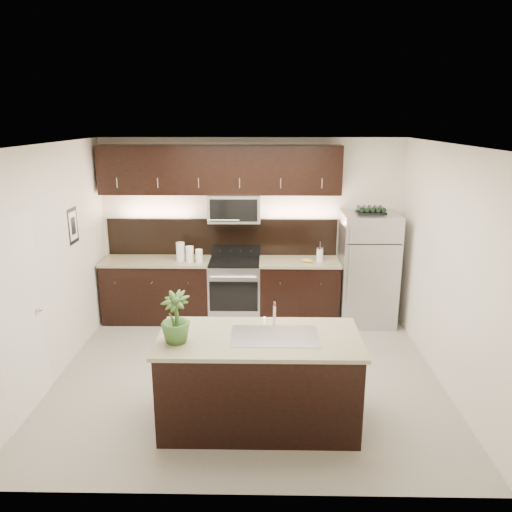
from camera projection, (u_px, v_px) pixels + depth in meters
The scene contains 12 objects.
ground at pixel (248, 374), 6.00m from camera, with size 4.50×4.50×0.00m, color gray.
room_walls at pixel (237, 237), 5.51m from camera, with size 4.52×4.02×2.71m.
counter_run at pixel (221, 290), 7.51m from camera, with size 3.51×0.65×0.94m.
upper_fixtures at pixel (222, 177), 7.21m from camera, with size 3.49×0.40×1.66m.
island at pixel (259, 380), 4.93m from camera, with size 1.96×0.96×0.94m.
sink_faucet at pixel (275, 334), 4.81m from camera, with size 0.84×0.50×0.28m.
refrigerator at pixel (367, 269), 7.32m from camera, with size 0.80×0.72×1.66m, color #B2B2B7.
wine_rack at pixel (371, 210), 7.09m from camera, with size 0.41×0.25×0.10m.
plant at pixel (175, 317), 4.62m from camera, with size 0.27×0.27×0.49m, color #325722.
canisters at pixel (187, 253), 7.28m from camera, with size 0.40×0.21×0.28m.
french_press at pixel (320, 254), 7.28m from camera, with size 0.10×0.10×0.29m.
bananas at pixel (305, 260), 7.28m from camera, with size 0.15×0.12×0.05m, color gold.
Camera 1 is at (0.20, -5.40, 2.97)m, focal length 35.00 mm.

